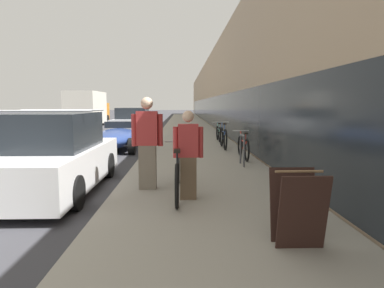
{
  "coord_description": "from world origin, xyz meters",
  "views": [
    {
      "loc": [
        5.2,
        -3.31,
        1.78
      ],
      "look_at": [
        5.75,
        14.68,
        -0.3
      ],
      "focal_mm": 32.0,
      "sensor_mm": 36.0,
      "label": 1
    }
  ],
  "objects_px": {
    "person_rider": "(188,155)",
    "vintage_roadster_curbside": "(117,138)",
    "parked_sedan_far": "(133,124)",
    "cruiser_bike_middle": "(223,138)",
    "cruiser_bike_farthest": "(218,133)",
    "moving_truck": "(88,109)",
    "person_bystander": "(147,143)",
    "bike_rack_hoop": "(242,147)",
    "cruiser_bike_nearest": "(243,147)",
    "parked_sedan_curbside": "(56,157)",
    "sandwich_board_sign": "(298,208)",
    "tandem_bicycle": "(178,173)"
  },
  "relations": [
    {
      "from": "cruiser_bike_middle",
      "to": "vintage_roadster_curbside",
      "type": "distance_m",
      "value": 4.16
    },
    {
      "from": "vintage_roadster_curbside",
      "to": "bike_rack_hoop",
      "type": "bearing_deg",
      "value": -44.69
    },
    {
      "from": "person_bystander",
      "to": "cruiser_bike_middle",
      "type": "distance_m",
      "value": 6.61
    },
    {
      "from": "cruiser_bike_farthest",
      "to": "person_bystander",
      "type": "bearing_deg",
      "value": -104.97
    },
    {
      "from": "person_bystander",
      "to": "bike_rack_hoop",
      "type": "relative_size",
      "value": 2.13
    },
    {
      "from": "cruiser_bike_farthest",
      "to": "sandwich_board_sign",
      "type": "height_order",
      "value": "sandwich_board_sign"
    },
    {
      "from": "person_bystander",
      "to": "cruiser_bike_nearest",
      "type": "bearing_deg",
      "value": 55.42
    },
    {
      "from": "cruiser_bike_nearest",
      "to": "cruiser_bike_middle",
      "type": "relative_size",
      "value": 0.94
    },
    {
      "from": "person_rider",
      "to": "cruiser_bike_farthest",
      "type": "height_order",
      "value": "person_rider"
    },
    {
      "from": "vintage_roadster_curbside",
      "to": "moving_truck",
      "type": "height_order",
      "value": "moving_truck"
    },
    {
      "from": "cruiser_bike_middle",
      "to": "parked_sedan_curbside",
      "type": "bearing_deg",
      "value": -125.31
    },
    {
      "from": "person_bystander",
      "to": "parked_sedan_curbside",
      "type": "relative_size",
      "value": 0.41
    },
    {
      "from": "cruiser_bike_nearest",
      "to": "cruiser_bike_middle",
      "type": "height_order",
      "value": "cruiser_bike_middle"
    },
    {
      "from": "cruiser_bike_middle",
      "to": "cruiser_bike_farthest",
      "type": "bearing_deg",
      "value": 87.99
    },
    {
      "from": "bike_rack_hoop",
      "to": "parked_sedan_far",
      "type": "xyz_separation_m",
      "value": [
        -4.35,
        9.77,
        0.09
      ]
    },
    {
      "from": "parked_sedan_far",
      "to": "moving_truck",
      "type": "height_order",
      "value": "moving_truck"
    },
    {
      "from": "person_bystander",
      "to": "cruiser_bike_middle",
      "type": "bearing_deg",
      "value": 70.04
    },
    {
      "from": "sandwich_board_sign",
      "to": "parked_sedan_curbside",
      "type": "bearing_deg",
      "value": 141.33
    },
    {
      "from": "cruiser_bike_farthest",
      "to": "cruiser_bike_middle",
      "type": "bearing_deg",
      "value": -92.01
    },
    {
      "from": "bike_rack_hoop",
      "to": "tandem_bicycle",
      "type": "bearing_deg",
      "value": -120.01
    },
    {
      "from": "bike_rack_hoop",
      "to": "cruiser_bike_middle",
      "type": "distance_m",
      "value": 3.65
    },
    {
      "from": "sandwich_board_sign",
      "to": "vintage_roadster_curbside",
      "type": "relative_size",
      "value": 0.22
    },
    {
      "from": "person_rider",
      "to": "parked_sedan_curbside",
      "type": "height_order",
      "value": "parked_sedan_curbside"
    },
    {
      "from": "tandem_bicycle",
      "to": "person_rider",
      "type": "height_order",
      "value": "person_rider"
    },
    {
      "from": "parked_sedan_far",
      "to": "cruiser_bike_middle",
      "type": "bearing_deg",
      "value": -55.13
    },
    {
      "from": "parked_sedan_far",
      "to": "sandwich_board_sign",
      "type": "bearing_deg",
      "value": -75.02
    },
    {
      "from": "person_bystander",
      "to": "vintage_roadster_curbside",
      "type": "distance_m",
      "value": 7.0
    },
    {
      "from": "parked_sedan_curbside",
      "to": "moving_truck",
      "type": "distance_m",
      "value": 22.54
    },
    {
      "from": "bike_rack_hoop",
      "to": "moving_truck",
      "type": "height_order",
      "value": "moving_truck"
    },
    {
      "from": "moving_truck",
      "to": "person_bystander",
      "type": "bearing_deg",
      "value": -72.17
    },
    {
      "from": "parked_sedan_curbside",
      "to": "parked_sedan_far",
      "type": "xyz_separation_m",
      "value": [
        -0.12,
        11.99,
        0.01
      ]
    },
    {
      "from": "vintage_roadster_curbside",
      "to": "cruiser_bike_farthest",
      "type": "bearing_deg",
      "value": 25.81
    },
    {
      "from": "sandwich_board_sign",
      "to": "vintage_roadster_curbside",
      "type": "height_order",
      "value": "vintage_roadster_curbside"
    },
    {
      "from": "tandem_bicycle",
      "to": "cruiser_bike_middle",
      "type": "relative_size",
      "value": 1.29
    },
    {
      "from": "cruiser_bike_nearest",
      "to": "moving_truck",
      "type": "relative_size",
      "value": 0.29
    },
    {
      "from": "cruiser_bike_middle",
      "to": "parked_sedan_curbside",
      "type": "xyz_separation_m",
      "value": [
        -4.15,
        -5.86,
        0.18
      ]
    },
    {
      "from": "tandem_bicycle",
      "to": "cruiser_bike_middle",
      "type": "bearing_deg",
      "value": 75.99
    },
    {
      "from": "cruiser_bike_middle",
      "to": "sandwich_board_sign",
      "type": "distance_m",
      "value": 9.01
    },
    {
      "from": "bike_rack_hoop",
      "to": "moving_truck",
      "type": "relative_size",
      "value": 0.13
    },
    {
      "from": "person_rider",
      "to": "person_bystander",
      "type": "xyz_separation_m",
      "value": [
        -0.78,
        0.76,
        0.12
      ]
    },
    {
      "from": "person_bystander",
      "to": "moving_truck",
      "type": "distance_m",
      "value": 23.37
    },
    {
      "from": "person_bystander",
      "to": "sandwich_board_sign",
      "type": "xyz_separation_m",
      "value": [
        2.03,
        -2.81,
        -0.45
      ]
    },
    {
      "from": "bike_rack_hoop",
      "to": "cruiser_bike_middle",
      "type": "height_order",
      "value": "cruiser_bike_middle"
    },
    {
      "from": "parked_sedan_curbside",
      "to": "vintage_roadster_curbside",
      "type": "distance_m",
      "value": 6.38
    },
    {
      "from": "person_rider",
      "to": "vintage_roadster_curbside",
      "type": "relative_size",
      "value": 0.38
    },
    {
      "from": "person_rider",
      "to": "sandwich_board_sign",
      "type": "height_order",
      "value": "person_rider"
    },
    {
      "from": "cruiser_bike_middle",
      "to": "vintage_roadster_curbside",
      "type": "relative_size",
      "value": 0.47
    },
    {
      "from": "sandwich_board_sign",
      "to": "moving_truck",
      "type": "height_order",
      "value": "moving_truck"
    },
    {
      "from": "person_rider",
      "to": "parked_sedan_far",
      "type": "bearing_deg",
      "value": 102.1
    },
    {
      "from": "person_rider",
      "to": "moving_truck",
      "type": "xyz_separation_m",
      "value": [
        -7.94,
        23.01,
        0.53
      ]
    }
  ]
}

